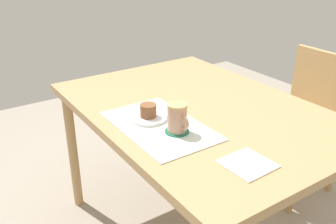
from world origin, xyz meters
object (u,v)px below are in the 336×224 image
Objects in this scene: coffee_mug at (178,118)px; dining_table at (198,121)px; wooden_chair at (304,116)px; pastry at (148,110)px; pastry_plate at (148,118)px.

dining_table is at bearing 124.09° from coffee_mug.
pastry is (0.02, -1.05, 0.31)m from wooden_chair.
coffee_mug is at bearing 100.11° from wooden_chair.
dining_table is 0.29m from coffee_mug.
wooden_chair reaches higher than pastry.
pastry_plate is at bearing -168.41° from coffee_mug.
dining_table is 0.27m from pastry.
pastry_plate is 1.39× the size of coffee_mug.
dining_table is 0.26m from pastry_plate.
dining_table is 8.49× the size of pastry_plate.
coffee_mug is (0.16, 0.03, 0.05)m from pastry_plate.
pastry_plate is at bearing 0.00° from pastry.
pastry reaches higher than dining_table.
wooden_chair is at bearing 91.08° from pastry_plate.
wooden_chair is at bearing 91.08° from pastry.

